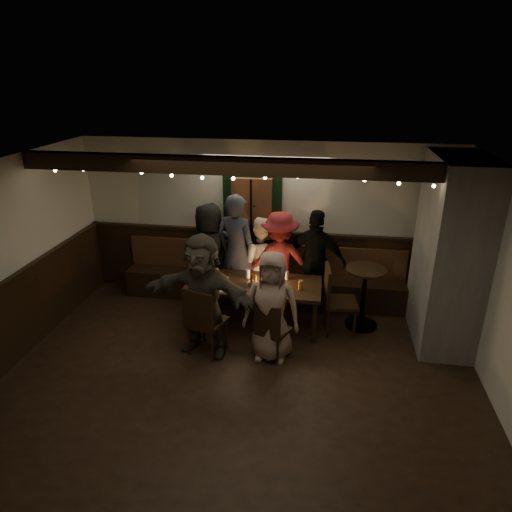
% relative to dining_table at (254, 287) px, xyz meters
% --- Properties ---
extents(room, '(6.02, 5.01, 2.62)m').
position_rel_dining_table_xyz_m(room, '(1.08, 0.02, 0.43)').
color(room, black).
rests_on(room, ground).
extents(dining_table, '(1.96, 0.84, 0.85)m').
position_rel_dining_table_xyz_m(dining_table, '(0.00, 0.00, 0.00)').
color(dining_table, black).
rests_on(dining_table, ground).
extents(chair_near_left, '(0.57, 0.57, 1.00)m').
position_rel_dining_table_xyz_m(chair_near_left, '(-0.54, -0.87, -0.08)').
color(chair_near_left, black).
rests_on(chair_near_left, ground).
extents(chair_near_right, '(0.51, 0.51, 0.85)m').
position_rel_dining_table_xyz_m(chair_near_right, '(0.35, -0.83, -0.16)').
color(chair_near_right, black).
rests_on(chair_near_right, ground).
extents(chair_end, '(0.51, 0.51, 1.03)m').
position_rel_dining_table_xyz_m(chair_end, '(1.17, 0.01, -0.06)').
color(chair_end, black).
rests_on(chair_end, ground).
extents(high_top, '(0.59, 0.59, 0.94)m').
position_rel_dining_table_xyz_m(high_top, '(1.61, 0.24, -0.05)').
color(high_top, black).
rests_on(high_top, ground).
extents(person_a, '(0.92, 0.72, 1.66)m').
position_rel_dining_table_xyz_m(person_a, '(-0.84, 0.73, 0.19)').
color(person_a, black).
rests_on(person_a, ground).
extents(person_b, '(0.78, 0.63, 1.87)m').
position_rel_dining_table_xyz_m(person_b, '(-0.38, 0.63, 0.29)').
color(person_b, '#2C2F3B').
rests_on(person_b, ground).
extents(person_c, '(0.72, 0.57, 1.48)m').
position_rel_dining_table_xyz_m(person_c, '(-0.01, 0.73, 0.10)').
color(person_c, beige).
rests_on(person_c, ground).
extents(person_d, '(1.13, 0.79, 1.61)m').
position_rel_dining_table_xyz_m(person_d, '(0.31, 0.64, 0.16)').
color(person_d, maroon).
rests_on(person_d, ground).
extents(person_e, '(1.04, 0.63, 1.65)m').
position_rel_dining_table_xyz_m(person_e, '(0.87, 0.68, 0.18)').
color(person_e, black).
rests_on(person_e, ground).
extents(person_f, '(1.65, 0.83, 1.70)m').
position_rel_dining_table_xyz_m(person_f, '(-0.55, -0.77, 0.21)').
color(person_f, '#3B362D').
rests_on(person_f, ground).
extents(person_g, '(0.76, 0.51, 1.52)m').
position_rel_dining_table_xyz_m(person_g, '(0.36, -0.77, 0.12)').
color(person_g, '#A18473').
rests_on(person_g, ground).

